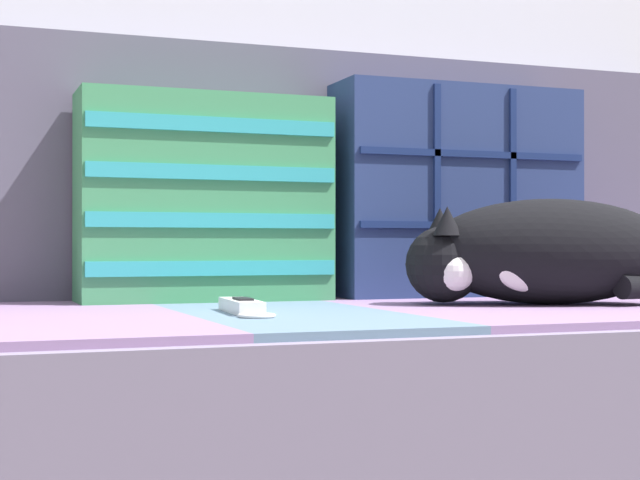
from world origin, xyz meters
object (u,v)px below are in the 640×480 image
(couch, at_px, (268,454))
(game_remote_near, at_px, (242,307))
(throw_pillow_striped, at_px, (205,198))
(throw_pillow_quilted, at_px, (457,192))
(sleeping_cat, at_px, (536,254))

(couch, height_order, game_remote_near, game_remote_near)
(throw_pillow_striped, height_order, game_remote_near, throw_pillow_striped)
(game_remote_near, bearing_deg, couch, 54.06)
(couch, relative_size, throw_pillow_quilted, 4.54)
(throw_pillow_quilted, distance_m, game_remote_near, 0.61)
(throw_pillow_striped, bearing_deg, couch, -79.44)
(throw_pillow_striped, xyz_separation_m, game_remote_near, (-0.02, -0.31, -0.16))
(sleeping_cat, xyz_separation_m, game_remote_near, (-0.48, -0.03, -0.07))
(sleeping_cat, bearing_deg, throw_pillow_striped, 148.55)
(throw_pillow_quilted, relative_size, throw_pillow_striped, 1.11)
(throw_pillow_striped, bearing_deg, sleeping_cat, -31.45)
(throw_pillow_striped, distance_m, game_remote_near, 0.35)
(throw_pillow_quilted, relative_size, game_remote_near, 2.32)
(couch, height_order, sleeping_cat, sleeping_cat)
(couch, bearing_deg, game_remote_near, -125.94)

